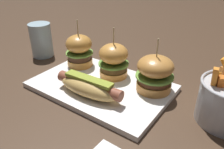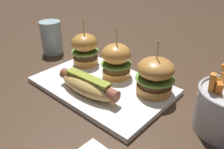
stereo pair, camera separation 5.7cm
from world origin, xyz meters
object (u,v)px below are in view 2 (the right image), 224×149
(slider_left, at_px, (85,49))
(slider_right, at_px, (155,76))
(water_glass, at_px, (51,37))
(hot_dog, at_px, (88,85))
(slider_center, at_px, (116,60))
(platter_main, at_px, (102,86))

(slider_left, xyz_separation_m, slider_right, (0.25, 0.00, -0.00))
(slider_left, height_order, water_glass, slider_left)
(slider_right, xyz_separation_m, water_glass, (-0.42, -0.00, -0.00))
(hot_dog, relative_size, slider_center, 1.30)
(platter_main, bearing_deg, water_glass, 169.40)
(slider_left, bearing_deg, slider_center, 1.98)
(platter_main, bearing_deg, slider_left, 156.38)
(platter_main, relative_size, slider_right, 2.61)
(platter_main, bearing_deg, slider_right, 24.40)
(slider_right, bearing_deg, water_glass, -179.94)
(water_glass, bearing_deg, platter_main, -10.60)
(hot_dog, distance_m, slider_left, 0.17)
(slider_right, distance_m, water_glass, 0.42)
(slider_left, height_order, slider_right, slider_left)
(slider_left, height_order, slider_center, slider_left)
(platter_main, relative_size, slider_left, 2.52)
(hot_dog, bearing_deg, slider_right, 44.30)
(slider_left, distance_m, slider_right, 0.25)
(slider_left, distance_m, slider_center, 0.12)
(hot_dog, relative_size, slider_right, 1.33)
(slider_left, relative_size, slider_right, 1.04)
(slider_center, bearing_deg, slider_right, -0.54)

